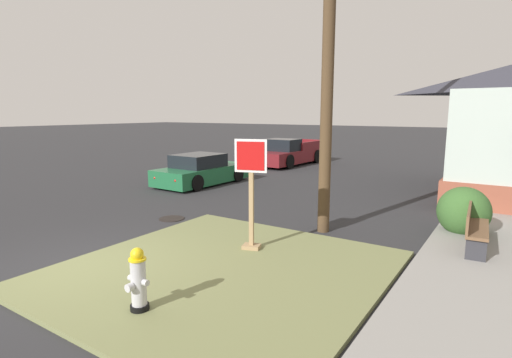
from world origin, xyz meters
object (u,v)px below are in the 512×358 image
at_px(pickup_truck_maroon, 289,154).
at_px(street_bench, 474,227).
at_px(parked_sedan_green, 201,171).
at_px(fire_hydrant, 138,281).
at_px(manhole_cover, 172,219).
at_px(stop_sign, 251,197).

relative_size(pickup_truck_maroon, street_bench, 3.15).
xyz_separation_m(parked_sedan_green, street_bench, (10.18, -3.15, 0.05)).
bearing_deg(parked_sedan_green, fire_hydrant, -53.79).
bearing_deg(pickup_truck_maroon, parked_sedan_green, -90.49).
xyz_separation_m(fire_hydrant, manhole_cover, (-3.45, 4.08, -0.52)).
bearing_deg(pickup_truck_maroon, manhole_cover, -76.61).
relative_size(parked_sedan_green, pickup_truck_maroon, 0.78).
distance_m(manhole_cover, street_bench, 7.44).
relative_size(stop_sign, pickup_truck_maroon, 0.44).
bearing_deg(fire_hydrant, street_bench, 55.40).
bearing_deg(street_bench, pickup_truck_maroon, 133.88).
xyz_separation_m(parked_sedan_green, pickup_truck_maroon, (0.06, 7.38, 0.07)).
distance_m(manhole_cover, parked_sedan_green, 5.48).
height_order(fire_hydrant, parked_sedan_green, parked_sedan_green).
bearing_deg(fire_hydrant, manhole_cover, 130.18).
distance_m(fire_hydrant, street_bench, 6.73).
distance_m(fire_hydrant, manhole_cover, 5.37).
relative_size(fire_hydrant, stop_sign, 0.41).
bearing_deg(parked_sedan_green, stop_sign, -41.84).
relative_size(fire_hydrant, manhole_cover, 1.35).
bearing_deg(street_bench, fire_hydrant, -124.60).
height_order(manhole_cover, pickup_truck_maroon, pickup_truck_maroon).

